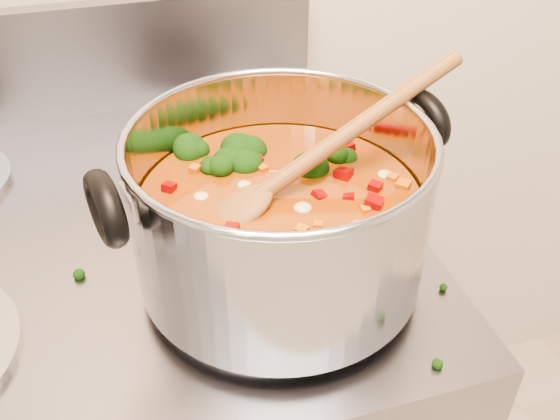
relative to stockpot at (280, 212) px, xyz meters
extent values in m
cube|color=gray|center=(-0.19, 0.44, -0.01)|extent=(0.73, 0.03, 0.16)
cylinder|color=#A5A5AD|center=(-0.02, 0.00, -0.08)|extent=(0.22, 0.22, 0.01)
cylinder|color=black|center=(-0.02, 0.00, -0.08)|extent=(0.17, 0.17, 0.01)
cylinder|color=#A5A5AD|center=(-0.02, 0.29, -0.08)|extent=(0.18, 0.18, 0.01)
cylinder|color=black|center=(-0.02, 0.29, -0.08)|extent=(0.14, 0.14, 0.01)
cylinder|color=#ABABB3|center=(0.00, 0.00, 0.01)|extent=(0.28, 0.28, 0.15)
torus|color=#ABABB3|center=(0.00, 0.00, 0.08)|extent=(0.28, 0.28, 0.01)
cylinder|color=#7E380B|center=(0.00, 0.00, -0.02)|extent=(0.27, 0.27, 0.09)
torus|color=black|center=(-0.16, -0.03, 0.06)|extent=(0.03, 0.08, 0.08)
torus|color=black|center=(0.16, 0.03, 0.06)|extent=(0.03, 0.08, 0.08)
ellipsoid|color=black|center=(-0.05, 0.04, 0.02)|extent=(0.04, 0.04, 0.03)
ellipsoid|color=black|center=(-0.07, 0.02, 0.02)|extent=(0.04, 0.04, 0.03)
ellipsoid|color=black|center=(0.04, -0.09, 0.02)|extent=(0.04, 0.04, 0.03)
ellipsoid|color=black|center=(-0.02, -0.03, 0.02)|extent=(0.04, 0.04, 0.03)
ellipsoid|color=black|center=(0.00, -0.07, 0.02)|extent=(0.04, 0.04, 0.03)
ellipsoid|color=black|center=(0.08, -0.08, 0.02)|extent=(0.04, 0.04, 0.03)
ellipsoid|color=black|center=(-0.07, 0.02, 0.02)|extent=(0.04, 0.04, 0.03)
ellipsoid|color=#8E0605|center=(-0.08, -0.08, 0.02)|extent=(0.01, 0.01, 0.01)
ellipsoid|color=#8E0605|center=(-0.07, 0.03, 0.02)|extent=(0.01, 0.01, 0.01)
ellipsoid|color=#8E0605|center=(0.01, -0.03, 0.02)|extent=(0.01, 0.01, 0.01)
ellipsoid|color=#8E0605|center=(0.08, 0.02, 0.02)|extent=(0.01, 0.01, 0.01)
ellipsoid|color=#8E0605|center=(0.00, -0.01, 0.02)|extent=(0.01, 0.01, 0.01)
ellipsoid|color=#8E0605|center=(0.04, 0.00, 0.02)|extent=(0.01, 0.01, 0.01)
ellipsoid|color=#8E0605|center=(-0.08, -0.06, 0.02)|extent=(0.01, 0.01, 0.01)
ellipsoid|color=#8E0605|center=(-0.08, -0.07, 0.02)|extent=(0.01, 0.01, 0.01)
ellipsoid|color=#8E0605|center=(0.06, -0.07, 0.02)|extent=(0.01, 0.01, 0.01)
ellipsoid|color=#8E0605|center=(0.04, 0.09, 0.02)|extent=(0.01, 0.01, 0.01)
ellipsoid|color=#8E0605|center=(0.02, 0.11, 0.02)|extent=(0.01, 0.01, 0.01)
ellipsoid|color=#8E0605|center=(-0.01, -0.11, 0.02)|extent=(0.01, 0.01, 0.01)
ellipsoid|color=#8E0605|center=(0.06, -0.05, 0.02)|extent=(0.01, 0.01, 0.01)
ellipsoid|color=#B95C0A|center=(0.00, -0.03, 0.02)|extent=(0.01, 0.01, 0.01)
ellipsoid|color=#B95C0A|center=(0.07, 0.04, 0.02)|extent=(0.01, 0.01, 0.01)
ellipsoid|color=#B95C0A|center=(-0.02, -0.08, 0.02)|extent=(0.01, 0.01, 0.01)
ellipsoid|color=#B95C0A|center=(0.01, -0.05, 0.02)|extent=(0.01, 0.01, 0.01)
ellipsoid|color=#B95C0A|center=(-0.02, -0.05, 0.02)|extent=(0.01, 0.01, 0.01)
ellipsoid|color=#B95C0A|center=(0.10, 0.04, 0.02)|extent=(0.01, 0.01, 0.01)
ellipsoid|color=#B95C0A|center=(-0.02, -0.08, 0.02)|extent=(0.01, 0.01, 0.01)
ellipsoid|color=#B95C0A|center=(0.02, -0.10, 0.02)|extent=(0.01, 0.01, 0.01)
ellipsoid|color=#B95C0A|center=(0.00, -0.04, 0.02)|extent=(0.01, 0.01, 0.01)
ellipsoid|color=#C3B986|center=(-0.04, -0.11, 0.02)|extent=(0.02, 0.02, 0.01)
ellipsoid|color=#C3B986|center=(0.08, -0.09, 0.02)|extent=(0.02, 0.02, 0.01)
ellipsoid|color=#C3B986|center=(0.06, 0.08, 0.02)|extent=(0.02, 0.02, 0.01)
ellipsoid|color=#C3B986|center=(0.00, 0.01, 0.02)|extent=(0.02, 0.02, 0.01)
ellipsoid|color=#C3B986|center=(-0.05, -0.07, 0.02)|extent=(0.02, 0.02, 0.01)
ellipsoid|color=#C3B986|center=(0.00, -0.04, 0.02)|extent=(0.02, 0.02, 0.01)
ellipsoid|color=#C3B986|center=(0.03, 0.01, 0.02)|extent=(0.02, 0.02, 0.01)
ellipsoid|color=#C3B986|center=(-0.03, 0.04, 0.02)|extent=(0.02, 0.02, 0.01)
ellipsoid|color=brown|center=(-0.04, -0.01, 0.02)|extent=(0.09, 0.06, 0.04)
cylinder|color=brown|center=(0.08, 0.02, 0.07)|extent=(0.25, 0.08, 0.11)
ellipsoid|color=black|center=(-0.02, 0.18, -0.08)|extent=(0.01, 0.01, 0.01)
ellipsoid|color=black|center=(-0.14, 0.11, -0.08)|extent=(0.01, 0.01, 0.01)
ellipsoid|color=black|center=(-0.18, -0.02, -0.08)|extent=(0.01, 0.01, 0.01)
ellipsoid|color=black|center=(-0.10, 0.13, -0.08)|extent=(0.01, 0.01, 0.01)
camera|label=1|loc=(-0.14, -0.45, 0.36)|focal=40.00mm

